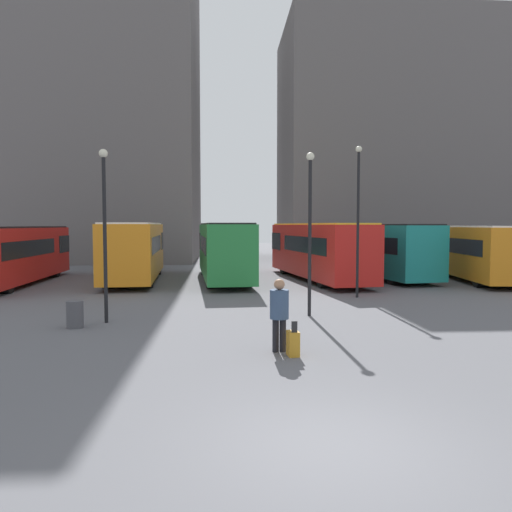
{
  "coord_description": "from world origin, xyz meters",
  "views": [
    {
      "loc": [
        -1.56,
        -6.88,
        3.2
      ],
      "look_at": [
        -0.25,
        13.68,
        1.91
      ],
      "focal_mm": 35.0,
      "sensor_mm": 36.0,
      "label": 1
    }
  ],
  "objects_px": {
    "bus_0": "(14,253)",
    "bus_4": "(384,249)",
    "bus_3": "(317,249)",
    "lamp_post_2": "(310,220)",
    "bus_5": "(476,251)",
    "lamp_post_1": "(105,221)",
    "bus_2": "(224,249)",
    "traveler": "(279,309)",
    "bus_1": "(135,249)",
    "suitcase": "(293,343)",
    "lamp_post_3": "(358,210)",
    "trash_bin": "(75,314)"
  },
  "relations": [
    {
      "from": "lamp_post_1",
      "to": "lamp_post_2",
      "type": "xyz_separation_m",
      "value": [
        6.85,
        0.81,
        0.04
      ]
    },
    {
      "from": "bus_3",
      "to": "trash_bin",
      "type": "height_order",
      "value": "bus_3"
    },
    {
      "from": "suitcase",
      "to": "lamp_post_1",
      "type": "relative_size",
      "value": 0.16
    },
    {
      "from": "bus_5",
      "to": "traveler",
      "type": "xyz_separation_m",
      "value": [
        -13.05,
        -15.38,
        -0.61
      ]
    },
    {
      "from": "bus_3",
      "to": "suitcase",
      "type": "height_order",
      "value": "bus_3"
    },
    {
      "from": "bus_5",
      "to": "traveler",
      "type": "distance_m",
      "value": 20.18
    },
    {
      "from": "bus_0",
      "to": "bus_4",
      "type": "relative_size",
      "value": 1.26
    },
    {
      "from": "bus_2",
      "to": "lamp_post_2",
      "type": "xyz_separation_m",
      "value": [
        3.03,
        -11.58,
        1.55
      ]
    },
    {
      "from": "bus_1",
      "to": "bus_5",
      "type": "height_order",
      "value": "bus_1"
    },
    {
      "from": "bus_3",
      "to": "lamp_post_2",
      "type": "bearing_deg",
      "value": 159.73
    },
    {
      "from": "trash_bin",
      "to": "bus_5",
      "type": "bearing_deg",
      "value": 32.31
    },
    {
      "from": "bus_1",
      "to": "lamp_post_2",
      "type": "height_order",
      "value": "lamp_post_2"
    },
    {
      "from": "suitcase",
      "to": "bus_0",
      "type": "bearing_deg",
      "value": 34.14
    },
    {
      "from": "lamp_post_1",
      "to": "trash_bin",
      "type": "height_order",
      "value": "lamp_post_1"
    },
    {
      "from": "bus_3",
      "to": "trash_bin",
      "type": "bearing_deg",
      "value": 134.09
    },
    {
      "from": "bus_0",
      "to": "bus_3",
      "type": "xyz_separation_m",
      "value": [
        16.69,
        1.26,
        0.09
      ]
    },
    {
      "from": "bus_3",
      "to": "bus_5",
      "type": "relative_size",
      "value": 1.17
    },
    {
      "from": "bus_2",
      "to": "lamp_post_1",
      "type": "height_order",
      "value": "lamp_post_1"
    },
    {
      "from": "bus_1",
      "to": "bus_5",
      "type": "bearing_deg",
      "value": -97.77
    },
    {
      "from": "bus_2",
      "to": "lamp_post_3",
      "type": "bearing_deg",
      "value": -145.53
    },
    {
      "from": "bus_3",
      "to": "lamp_post_1",
      "type": "distance_m",
      "value": 15.52
    },
    {
      "from": "bus_5",
      "to": "lamp_post_1",
      "type": "distance_m",
      "value": 21.56
    },
    {
      "from": "bus_3",
      "to": "traveler",
      "type": "bearing_deg",
      "value": 157.81
    },
    {
      "from": "lamp_post_3",
      "to": "trash_bin",
      "type": "distance_m",
      "value": 12.5
    },
    {
      "from": "bus_1",
      "to": "bus_3",
      "type": "distance_m",
      "value": 10.54
    },
    {
      "from": "bus_1",
      "to": "traveler",
      "type": "xyz_separation_m",
      "value": [
        6.51,
        -16.7,
        -0.71
      ]
    },
    {
      "from": "bus_2",
      "to": "traveler",
      "type": "bearing_deg",
      "value": -179.62
    },
    {
      "from": "lamp_post_2",
      "to": "trash_bin",
      "type": "relative_size",
      "value": 6.71
    },
    {
      "from": "bus_3",
      "to": "bus_4",
      "type": "height_order",
      "value": "bus_3"
    },
    {
      "from": "bus_1",
      "to": "bus_5",
      "type": "distance_m",
      "value": 19.6
    },
    {
      "from": "bus_1",
      "to": "bus_2",
      "type": "height_order",
      "value": "bus_1"
    },
    {
      "from": "bus_0",
      "to": "bus_4",
      "type": "xyz_separation_m",
      "value": [
        20.8,
        1.6,
        0.06
      ]
    },
    {
      "from": "lamp_post_2",
      "to": "bus_1",
      "type": "bearing_deg",
      "value": 124.47
    },
    {
      "from": "bus_1",
      "to": "suitcase",
      "type": "xyz_separation_m",
      "value": [
        6.8,
        -17.12,
        -1.49
      ]
    },
    {
      "from": "lamp_post_2",
      "to": "bus_4",
      "type": "bearing_deg",
      "value": 61.23
    },
    {
      "from": "bus_0",
      "to": "suitcase",
      "type": "xyz_separation_m",
      "value": [
        12.96,
        -15.6,
        -1.39
      ]
    },
    {
      "from": "bus_0",
      "to": "bus_5",
      "type": "distance_m",
      "value": 25.72
    },
    {
      "from": "bus_5",
      "to": "lamp_post_2",
      "type": "height_order",
      "value": "lamp_post_2"
    },
    {
      "from": "bus_0",
      "to": "lamp_post_1",
      "type": "bearing_deg",
      "value": -148.03
    },
    {
      "from": "bus_0",
      "to": "lamp_post_2",
      "type": "xyz_separation_m",
      "value": [
        14.27,
        -10.29,
        1.66
      ]
    },
    {
      "from": "bus_1",
      "to": "lamp_post_3",
      "type": "height_order",
      "value": "lamp_post_3"
    },
    {
      "from": "bus_4",
      "to": "bus_2",
      "type": "bearing_deg",
      "value": 82.43
    },
    {
      "from": "bus_1",
      "to": "lamp_post_3",
      "type": "distance_m",
      "value": 13.46
    },
    {
      "from": "bus_2",
      "to": "suitcase",
      "type": "relative_size",
      "value": 13.07
    },
    {
      "from": "suitcase",
      "to": "bus_4",
      "type": "bearing_deg",
      "value": -30.1
    },
    {
      "from": "bus_1",
      "to": "traveler",
      "type": "height_order",
      "value": "bus_1"
    },
    {
      "from": "lamp_post_1",
      "to": "trash_bin",
      "type": "bearing_deg",
      "value": -136.2
    },
    {
      "from": "lamp_post_1",
      "to": "trash_bin",
      "type": "distance_m",
      "value": 3.09
    },
    {
      "from": "bus_1",
      "to": "bus_0",
      "type": "bearing_deg",
      "value": 100.01
    },
    {
      "from": "suitcase",
      "to": "bus_2",
      "type": "bearing_deg",
      "value": 0.23
    }
  ]
}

